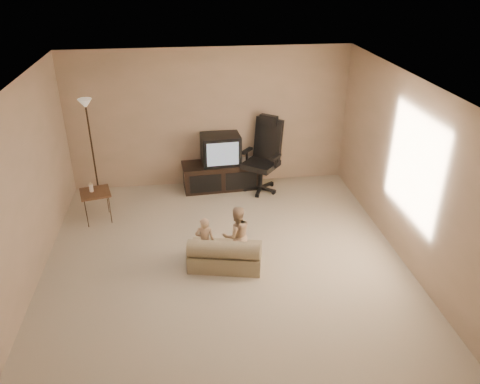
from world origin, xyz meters
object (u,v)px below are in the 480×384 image
(child_sofa, at_px, (225,255))
(side_table, at_px, (95,193))
(toddler_left, at_px, (205,241))
(floor_lamp, at_px, (89,126))
(tv_stand, at_px, (221,166))
(toddler_right, at_px, (237,235))
(office_chair, at_px, (263,164))

(child_sofa, bearing_deg, side_table, 153.58)
(child_sofa, height_order, toddler_left, toddler_left)
(side_table, height_order, floor_lamp, floor_lamp)
(tv_stand, distance_m, side_table, 2.30)
(child_sofa, height_order, toddler_right, toddler_right)
(side_table, relative_size, toddler_right, 0.80)
(office_chair, bearing_deg, side_table, -126.27)
(tv_stand, relative_size, floor_lamp, 0.84)
(tv_stand, xyz_separation_m, toddler_right, (-0.01, -2.35, 0.00))
(floor_lamp, bearing_deg, tv_stand, -1.24)
(office_chair, height_order, toddler_right, office_chair)
(floor_lamp, height_order, toddler_right, floor_lamp)
(toddler_left, bearing_deg, floor_lamp, -45.59)
(office_chair, bearing_deg, tv_stand, -152.88)
(floor_lamp, relative_size, toddler_right, 2.04)
(tv_stand, bearing_deg, toddler_left, -104.60)
(tv_stand, height_order, side_table, tv_stand)
(toddler_right, bearing_deg, toddler_left, -10.50)
(tv_stand, relative_size, office_chair, 1.07)
(side_table, bearing_deg, floor_lamp, 97.65)
(office_chair, bearing_deg, child_sofa, -73.04)
(office_chair, relative_size, side_table, 2.00)
(child_sofa, bearing_deg, floor_lamp, 141.72)
(floor_lamp, bearing_deg, side_table, -82.35)
(office_chair, xyz_separation_m, child_sofa, (-0.93, -2.31, -0.29))
(toddler_left, distance_m, toddler_right, 0.44)
(toddler_left, bearing_deg, child_sofa, 163.63)
(office_chair, relative_size, child_sofa, 1.26)
(tv_stand, xyz_separation_m, side_table, (-2.11, -0.91, 0.06))
(side_table, distance_m, floor_lamp, 1.25)
(toddler_left, height_order, toddler_right, toddler_right)
(tv_stand, height_order, floor_lamp, floor_lamp)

